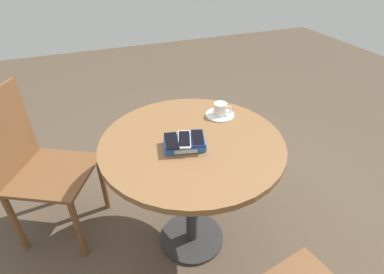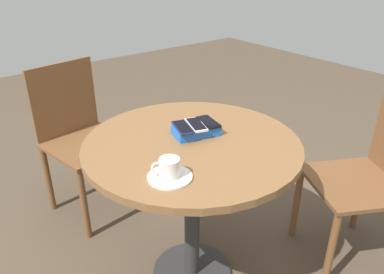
% 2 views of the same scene
% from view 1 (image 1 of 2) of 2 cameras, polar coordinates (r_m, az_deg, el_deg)
% --- Properties ---
extents(ground_plane, '(8.00, 8.00, 0.00)m').
position_cam_1_polar(ground_plane, '(1.96, 0.00, -18.66)').
color(ground_plane, brown).
extents(round_table, '(0.90, 0.90, 0.74)m').
position_cam_1_polar(round_table, '(1.52, 0.00, -4.49)').
color(round_table, '#2D2D2D').
rests_on(round_table, ground_plane).
extents(phone_box, '(0.21, 0.15, 0.04)m').
position_cam_1_polar(phone_box, '(1.39, -1.43, -1.26)').
color(phone_box, blue).
rests_on(phone_box, round_table).
extents(phone_black, '(0.08, 0.14, 0.01)m').
position_cam_1_polar(phone_black, '(1.36, -3.92, -0.70)').
color(phone_black, black).
rests_on(phone_black, phone_box).
extents(phone_white, '(0.10, 0.15, 0.01)m').
position_cam_1_polar(phone_white, '(1.37, -1.47, -0.44)').
color(phone_white, silver).
rests_on(phone_white, phone_box).
extents(phone_navy, '(0.10, 0.15, 0.01)m').
position_cam_1_polar(phone_navy, '(1.38, 1.08, -0.18)').
color(phone_navy, navy).
rests_on(phone_navy, phone_box).
extents(saucer, '(0.16, 0.16, 0.01)m').
position_cam_1_polar(saucer, '(1.65, 5.31, 4.22)').
color(saucer, silver).
rests_on(saucer, round_table).
extents(coffee_cup, '(0.09, 0.08, 0.07)m').
position_cam_1_polar(coffee_cup, '(1.63, 5.46, 5.38)').
color(coffee_cup, silver).
rests_on(coffee_cup, saucer).
extents(chair_near_window, '(0.56, 0.56, 0.93)m').
position_cam_1_polar(chair_near_window, '(1.89, -27.15, -5.18)').
color(chair_near_window, brown).
rests_on(chair_near_window, ground_plane).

